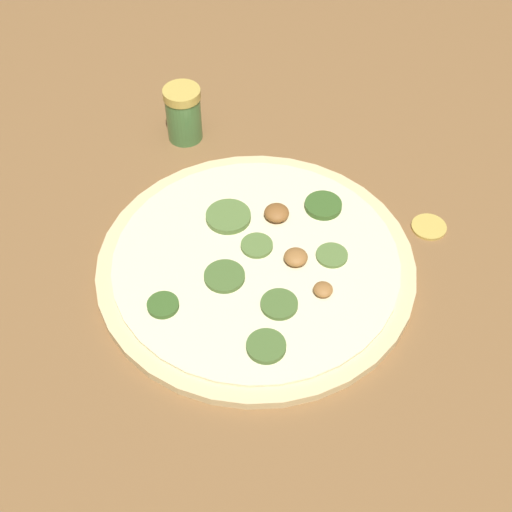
% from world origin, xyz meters
% --- Properties ---
extents(ground_plane, '(3.00, 3.00, 0.00)m').
position_xyz_m(ground_plane, '(0.00, 0.00, 0.00)').
color(ground_plane, brown).
extents(pizza, '(0.36, 0.36, 0.03)m').
position_xyz_m(pizza, '(0.00, 0.00, 0.01)').
color(pizza, beige).
rests_on(pizza, ground_plane).
extents(spice_jar, '(0.05, 0.05, 0.08)m').
position_xyz_m(spice_jar, '(-0.11, 0.23, 0.04)').
color(spice_jar, '#4C7F42').
rests_on(spice_jar, ground_plane).
extents(loose_cap, '(0.04, 0.04, 0.01)m').
position_xyz_m(loose_cap, '(0.20, 0.07, 0.00)').
color(loose_cap, gold).
rests_on(loose_cap, ground_plane).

